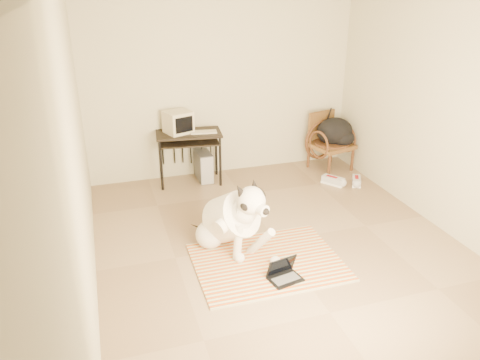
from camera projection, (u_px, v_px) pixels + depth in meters
name	position (u px, v px, depth m)	size (l,w,h in m)	color
floor	(276.00, 241.00, 5.38)	(4.50, 4.50, 0.00)	#8E7357
wall_back	(222.00, 85.00, 6.81)	(4.50, 4.50, 0.00)	beige
wall_front	(418.00, 232.00, 2.87)	(4.50, 4.50, 0.00)	beige
wall_left	(78.00, 148.00, 4.29)	(4.50, 4.50, 0.00)	beige
wall_right	(441.00, 113.00, 5.39)	(4.50, 4.50, 0.00)	beige
rug	(268.00, 262.00, 4.97)	(1.54, 1.19, 0.02)	#DB4B0B
dog	(232.00, 220.00, 5.07)	(0.78, 1.13, 0.94)	silver
laptop	(284.00, 273.00, 4.66)	(0.36, 0.29, 0.22)	black
computer_desk	(189.00, 140.00, 6.66)	(0.97, 0.62, 0.76)	black
crt_monitor	(178.00, 122.00, 6.57)	(0.43, 0.42, 0.31)	beige
desk_keyboard	(204.00, 132.00, 6.61)	(0.37, 0.14, 0.02)	beige
pc_tower	(204.00, 166.00, 6.94)	(0.20, 0.47, 0.43)	#505053
rattan_chair	(329.00, 141.00, 7.27)	(0.70, 0.69, 0.88)	brown
backpack	(336.00, 132.00, 7.18)	(0.57, 0.50, 0.42)	black
sneaker_left	(333.00, 181.00, 6.83)	(0.30, 0.35, 0.12)	white
sneaker_right	(356.00, 181.00, 6.84)	(0.25, 0.32, 0.10)	white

